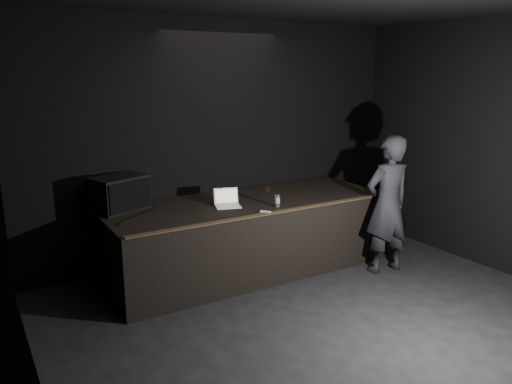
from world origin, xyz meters
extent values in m
plane|color=black|center=(0.00, 0.00, 0.00)|extent=(7.00, 7.00, 0.00)
cube|color=black|center=(0.00, 3.50, 1.75)|extent=(6.00, 0.10, 3.50)
cube|color=black|center=(-3.00, 0.00, 1.75)|extent=(0.10, 7.00, 3.50)
cube|color=black|center=(0.00, 2.73, 0.50)|extent=(4.00, 1.50, 1.00)
cube|color=brown|center=(0.00, 2.02, 1.01)|extent=(3.92, 0.10, 0.01)
cube|color=black|center=(-1.67, 3.18, 1.22)|extent=(0.79, 0.67, 0.45)
cube|color=black|center=(-1.59, 2.95, 1.22)|extent=(0.60, 0.23, 0.39)
cylinder|color=black|center=(-1.53, 2.75, 1.01)|extent=(0.71, 0.52, 0.02)
cube|color=silver|center=(-0.39, 2.57, 1.01)|extent=(0.38, 0.31, 0.02)
cube|color=silver|center=(-0.39, 2.57, 1.02)|extent=(0.30, 0.21, 0.00)
cube|color=silver|center=(-0.35, 2.71, 1.12)|extent=(0.33, 0.16, 0.21)
cube|color=gold|center=(-0.35, 2.70, 1.12)|extent=(0.29, 0.13, 0.17)
cylinder|color=silver|center=(0.18, 2.25, 1.08)|extent=(0.07, 0.07, 0.17)
cylinder|color=navy|center=(0.18, 2.25, 1.09)|extent=(0.07, 0.07, 0.07)
cylinder|color=#B71020|center=(0.18, 2.25, 1.05)|extent=(0.07, 0.07, 0.01)
cylinder|color=white|center=(0.49, 2.98, 1.04)|extent=(0.07, 0.07, 0.09)
cube|color=white|center=(-0.12, 2.08, 1.01)|extent=(0.10, 0.13, 0.03)
imported|color=black|center=(1.61, 1.65, 0.97)|extent=(0.74, 0.52, 1.93)
camera|label=1|loc=(-3.37, -3.11, 2.77)|focal=35.00mm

